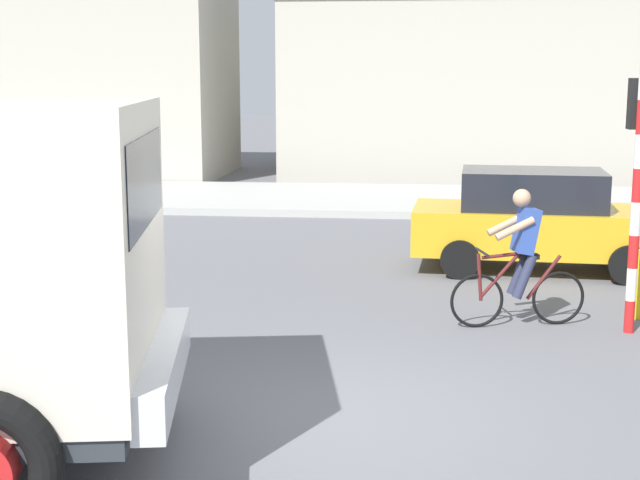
{
  "coord_description": "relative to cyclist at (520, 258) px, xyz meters",
  "views": [
    {
      "loc": [
        0.84,
        -7.92,
        3.12
      ],
      "look_at": [
        -0.34,
        2.5,
        1.2
      ],
      "focal_mm": 51.63,
      "sensor_mm": 36.0,
      "label": 1
    }
  ],
  "objects": [
    {
      "name": "car_red_near",
      "position": [
        0.62,
        3.39,
        -0.05
      ],
      "size": [
        4.09,
        2.05,
        1.6
      ],
      "color": "gold",
      "rests_on": "ground"
    },
    {
      "name": "traffic_light_pole",
      "position": [
        1.31,
        -0.07,
        1.2
      ],
      "size": [
        0.24,
        0.43,
        3.2
      ],
      "color": "red",
      "rests_on": "ground"
    },
    {
      "name": "ground_plane",
      "position": [
        -2.05,
        -3.38,
        -0.86
      ],
      "size": [
        120.0,
        120.0,
        0.0
      ],
      "primitive_type": "plane",
      "color": "slate"
    },
    {
      "name": "building_mid_block",
      "position": [
        0.27,
        18.29,
        1.79
      ],
      "size": [
        11.49,
        7.93,
        5.31
      ],
      "color": "#B2AD9E",
      "rests_on": "ground"
    },
    {
      "name": "building_corner_left",
      "position": [
        -11.69,
        16.07,
        2.41
      ],
      "size": [
        9.04,
        5.54,
        6.54
      ],
      "color": "#B2AD9E",
      "rests_on": "ground"
    },
    {
      "name": "cyclist",
      "position": [
        0.0,
        0.0,
        0.0
      ],
      "size": [
        1.69,
        0.59,
        1.72
      ],
      "color": "black",
      "rests_on": "ground"
    },
    {
      "name": "sidewalk_far",
      "position": [
        -2.05,
        10.81,
        -0.78
      ],
      "size": [
        80.0,
        5.0,
        0.16
      ],
      "primitive_type": "cube",
      "color": "#ADADA8",
      "rests_on": "ground"
    },
    {
      "name": "bollard_far",
      "position": [
        1.56,
        0.53,
        -0.41
      ],
      "size": [
        0.14,
        0.14,
        0.9
      ],
      "primitive_type": "cylinder",
      "color": "gold",
      "rests_on": "ground"
    }
  ]
}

